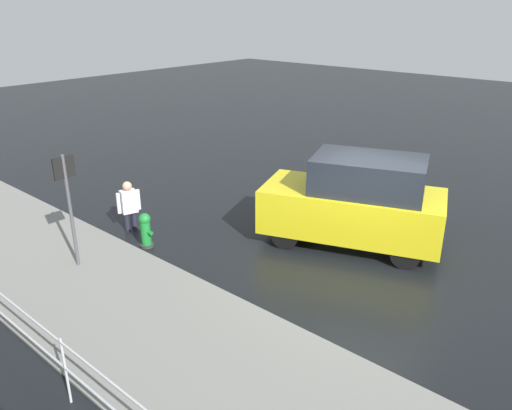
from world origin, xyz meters
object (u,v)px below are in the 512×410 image
Objects in this scene: sign_post at (68,195)px; fire_hydrant at (146,230)px; moving_hatchback at (356,202)px; pedestrian at (129,203)px.

fire_hydrant is at bearing -102.49° from sign_post.
pedestrian is (4.44, 2.82, -0.34)m from moving_hatchback.
moving_hatchback is 5.27m from pedestrian.
sign_post is at bearing 77.51° from fire_hydrant.
moving_hatchback is 1.77× the size of sign_post.
fire_hydrant is 1.11m from pedestrian.
moving_hatchback is 4.69m from fire_hydrant.
pedestrian is at bearing -17.40° from fire_hydrant.
sign_post is (3.75, 4.64, 0.55)m from moving_hatchback.
moving_hatchback is 5.30× the size of fire_hydrant.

